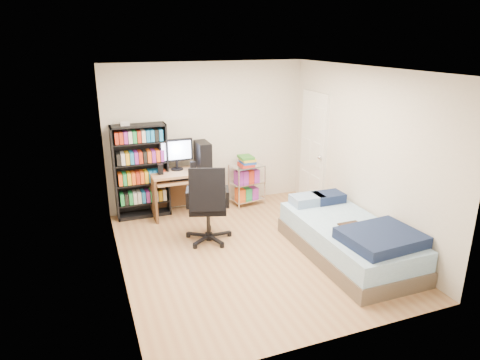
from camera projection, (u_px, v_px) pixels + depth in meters
name	position (u px, v px, depth m)	size (l,w,h in m)	color
room	(251.00, 167.00, 5.63)	(3.58, 4.08, 2.58)	#A67D53
media_shelf	(141.00, 170.00, 7.00)	(0.88, 0.29, 1.62)	black
computer_desk	(187.00, 174.00, 7.18)	(1.02, 0.59, 1.29)	#9D7550
office_chair	(208.00, 218.00, 6.22)	(0.88, 0.88, 1.18)	black
wire_cart	(247.00, 173.00, 7.58)	(0.61, 0.48, 0.90)	silver
bed	(349.00, 239.00, 5.81)	(1.07, 2.15, 0.61)	brown
door	(313.00, 150.00, 7.49)	(0.12, 0.80, 2.00)	silver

